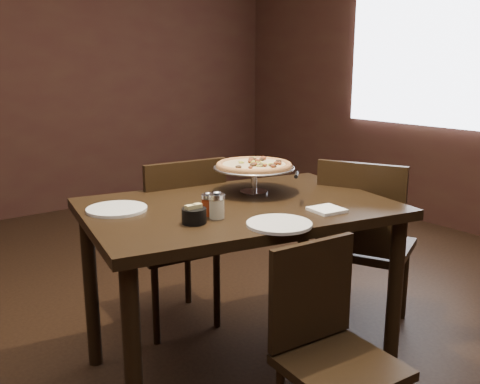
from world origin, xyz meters
TOP-DOWN VIEW (x-y plane):
  - room at (0.06, 0.03)m, footprint 6.04×7.04m
  - dining_table at (0.09, 0.10)m, footprint 1.49×1.15m
  - pizza_stand at (0.28, 0.22)m, footprint 0.39×0.39m
  - parmesan_shaker at (-0.12, -0.03)m, footprint 0.07×0.07m
  - pepper_flake_shaker at (-0.12, 0.03)m, footprint 0.06×0.06m
  - packet_caddy at (-0.23, -0.03)m, footprint 0.10×0.10m
  - napkin_stack at (0.31, -0.23)m, footprint 0.14×0.14m
  - plate_left at (-0.39, 0.33)m, footprint 0.26×0.26m
  - plate_near at (0.01, -0.26)m, footprint 0.26×0.26m
  - serving_spatula at (0.30, -0.05)m, footprint 0.14×0.14m
  - chair_far at (0.10, 0.66)m, footprint 0.50×0.50m
  - chair_near at (0.02, -0.54)m, footprint 0.41×0.41m
  - chair_side at (0.87, 0.01)m, footprint 0.60×0.60m

SIDE VIEW (x-z plane):
  - chair_near at x=0.02m, z-range 0.04..0.85m
  - chair_side at x=0.87m, z-range 0.04..1.01m
  - chair_far at x=0.10m, z-range 0.04..1.01m
  - dining_table at x=0.09m, z-range 0.31..1.14m
  - plate_near at x=0.01m, z-range 0.84..0.85m
  - plate_left at x=-0.39m, z-range 0.84..0.85m
  - napkin_stack at x=0.31m, z-range 0.84..0.85m
  - packet_caddy at x=-0.23m, z-range 0.83..0.91m
  - pepper_flake_shaker at x=-0.12m, z-range 0.83..0.93m
  - parmesan_shaker at x=-0.12m, z-range 0.83..0.95m
  - serving_spatula at x=0.30m, z-range 0.95..0.97m
  - pizza_stand at x=0.28m, z-range 0.89..1.05m
  - room at x=0.06m, z-range -0.02..2.82m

